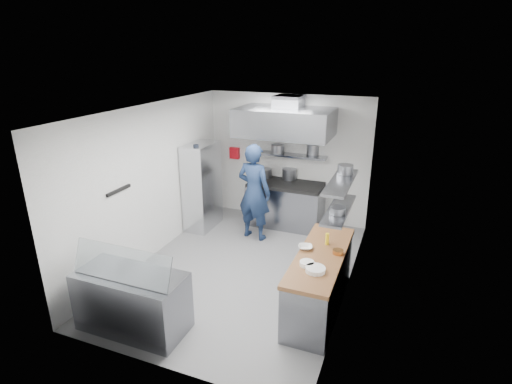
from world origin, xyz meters
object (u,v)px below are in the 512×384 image
at_px(gas_range, 285,205).
at_px(display_case, 132,301).
at_px(chef, 254,192).
at_px(wire_rack, 202,186).

relative_size(gas_range, display_case, 1.07).
relative_size(gas_range, chef, 0.81).
xyz_separation_m(wire_rack, display_case, (0.73, -3.36, -0.50)).
distance_m(gas_range, display_case, 4.20).
bearing_deg(gas_range, display_case, -102.41).
distance_m(gas_range, chef, 1.07).
relative_size(chef, wire_rack, 1.06).
xyz_separation_m(gas_range, chef, (-0.40, -0.84, 0.54)).
xyz_separation_m(chef, display_case, (-0.50, -3.26, -0.56)).
distance_m(chef, wire_rack, 1.24).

